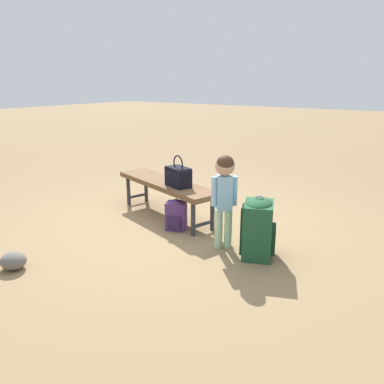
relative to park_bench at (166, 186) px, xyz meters
The scene contains 7 objects.
ground_plane 0.54m from the park_bench, 23.49° to the right, with size 40.00×40.00×0.00m, color #8C704C.
park_bench is the anchor object (origin of this frame).
handbag 0.33m from the park_bench, 20.36° to the right, with size 0.36×0.28×0.37m.
child_standing 1.15m from the park_bench, 21.03° to the right, with size 0.21×0.19×0.96m.
backpack_large 1.48m from the park_bench, 15.20° to the right, with size 0.40×0.44×0.62m.
backpack_small 0.51m from the park_bench, 38.19° to the right, with size 0.26×0.24×0.37m.
trail_rock 1.93m from the park_bench, 98.03° to the right, with size 0.24×0.22×0.15m.
Camera 1 is at (2.50, -3.38, 1.64)m, focal length 35.73 mm.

